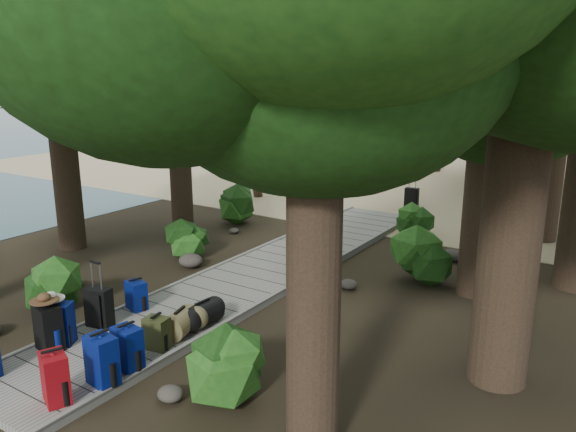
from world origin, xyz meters
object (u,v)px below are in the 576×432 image
Objects in this scene: backpack_right_b at (102,358)px; duffel_right_khaki at (180,323)px; backpack_right_d at (157,331)px; backpack_right_c at (128,346)px; backpack_right_a at (55,375)px; kayak at (346,179)px; duffel_right_black at (203,314)px; backpack_left_b at (48,325)px; backpack_left_d at (136,294)px; lone_suitcase_on_sand at (412,199)px; sun_lounger at (513,204)px; backpack_left_c at (59,321)px; suitcase_on_boardwalk at (99,307)px.

backpack_right_b is 1.24× the size of duffel_right_khaki.
duffel_right_khaki is (-0.01, 0.51, -0.07)m from backpack_right_d.
duffel_right_khaki is at bearing 103.09° from backpack_right_c.
backpack_right_a is 1.05m from backpack_right_c.
duffel_right_black is at bearing -92.11° from kayak.
backpack_right_b is at bearing -92.80° from backpack_right_d.
backpack_left_b is 1.07× the size of backpack_right_a.
backpack_right_c is 0.21× the size of kayak.
lone_suitcase_on_sand is (1.17, 10.03, -0.05)m from backpack_left_d.
sun_lounger is at bearing 61.87° from duffel_right_khaki.
kayak is (-2.46, 14.29, -0.32)m from backpack_left_b.
backpack_right_a is 1.09× the size of lone_suitcase_on_sand.
backpack_left_c is at bearing -170.77° from backpack_right_c.
backpack_left_b is at bearing 179.99° from backpack_right_b.
sun_lounger is (2.77, 1.06, -0.03)m from lone_suitcase_on_sand.
duffel_right_black is at bearing 78.23° from backpack_right_d.
backpack_left_b is at bearing -105.51° from lone_suitcase_on_sand.
backpack_left_c is 1.29× the size of backpack_left_d.
duffel_right_khaki is 0.97× the size of duffel_right_black.
lone_suitcase_on_sand is (-0.19, 10.87, -0.04)m from backpack_right_d.
backpack_left_c is 1.01× the size of backpack_right_a.
duffel_right_khaki is at bearing 102.62° from backpack_right_b.
backpack_right_a is 0.96× the size of backpack_right_b.
suitcase_on_boardwalk reaches higher than sun_lounger.
backpack_right_a is (1.32, -1.00, -0.00)m from backpack_left_c.
kayak is (-3.88, 14.04, -0.28)m from backpack_right_c.
backpack_right_c is (1.47, -1.48, 0.06)m from backpack_left_d.
kayak is 6.52m from sun_lounger.
backpack_left_d is at bearing -170.53° from duffel_right_black.
backpack_right_a reaches higher than sun_lounger.
kayak is (-3.59, 2.53, -0.17)m from lone_suitcase_on_sand.
duffel_right_khaki is at bearing 1.84° from backpack_left_d.
sun_lounger is at bearing -32.21° from kayak.
backpack_right_d is at bearing 45.96° from backpack_left_b.
backpack_left_b reaches higher than backpack_left_c.
backpack_left_c reaches higher than duffel_right_khaki.
duffel_right_khaki is 11.71m from sun_lounger.
backpack_right_b is at bearing -50.15° from suitcase_on_boardwalk.
backpack_left_c is 0.22× the size of kayak.
backpack_left_c is 1.52m from backpack_right_d.
backpack_right_b is at bearing -83.82° from duffel_right_black.
duffel_right_black is (1.39, 1.66, -0.16)m from backpack_left_c.
backpack_left_d is 1.39m from duffel_right_khaki.
backpack_right_c is 14.57m from kayak.
backpack_right_d is (1.32, 0.90, -0.11)m from backpack_left_b.
backpack_right_c reaches higher than kayak.
duffel_right_khaki is at bearing -92.93° from kayak.
backpack_right_a reaches higher than backpack_right_d.
backpack_left_d is at bearing -129.22° from sun_lounger.
backpack_left_b is 1.06× the size of backpack_left_c.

